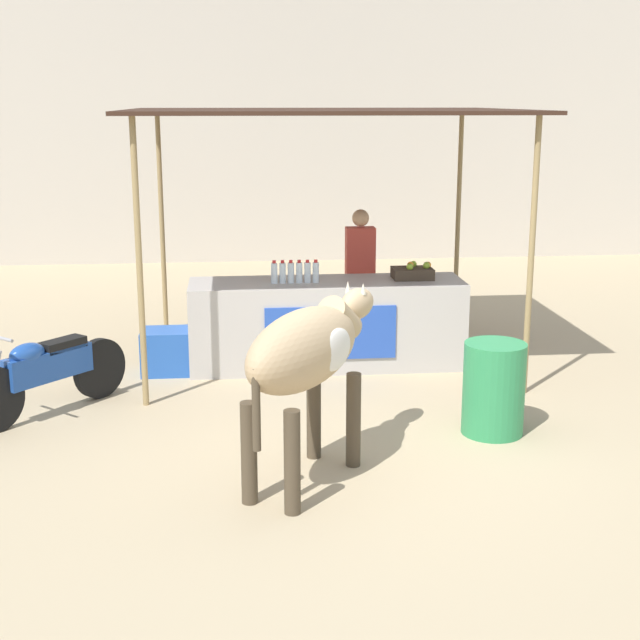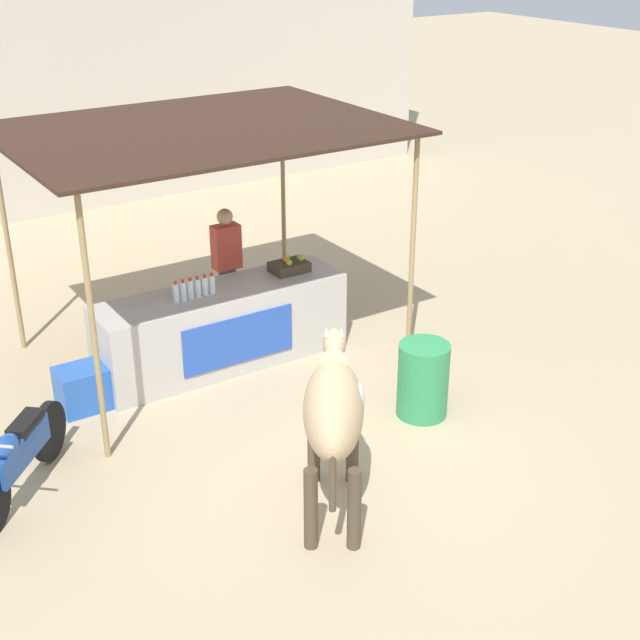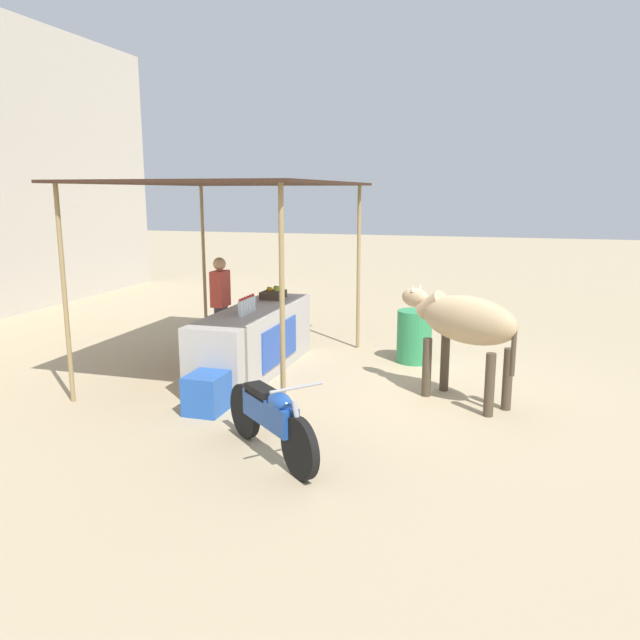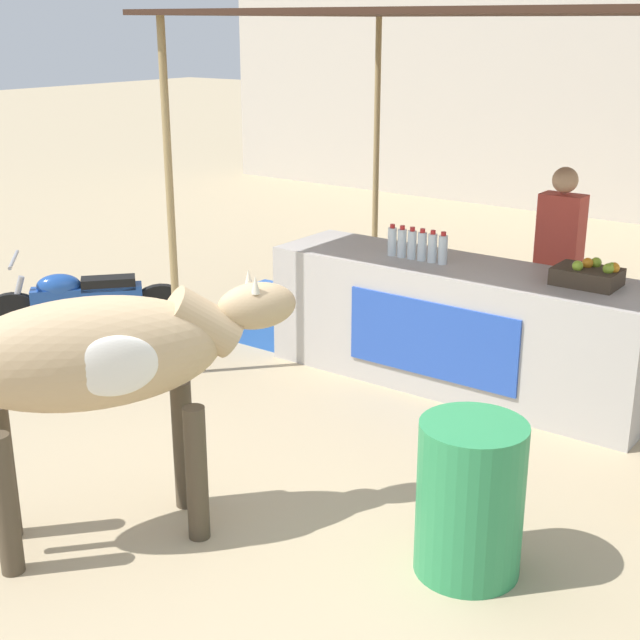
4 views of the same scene
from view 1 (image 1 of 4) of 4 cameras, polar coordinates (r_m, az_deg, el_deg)
The scene contains 11 objects.
ground_plane at distance 7.90m, azimuth 2.12°, elevation -7.53°, with size 60.00×60.00×0.00m, color tan.
building_wall_far at distance 16.44m, azimuth -2.19°, elevation 14.91°, with size 16.00×0.50×6.33m, color beige.
stall_counter at distance 9.84m, azimuth 0.43°, elevation -0.25°, with size 3.00×0.82×0.96m.
stall_awning at distance 9.84m, azimuth 0.26°, elevation 12.67°, with size 4.20×3.20×2.79m.
water_bottle_row at distance 9.63m, azimuth -1.61°, elevation 3.07°, with size 0.52×0.07×0.25m.
fruit_crate at distance 9.91m, azimuth 5.99°, elevation 3.06°, with size 0.44×0.32×0.18m.
vendor_behind_counter at distance 10.54m, azimuth 2.57°, elevation 2.77°, with size 0.34×0.22×1.65m.
cooler_box at distance 9.78m, azimuth -9.61°, elevation -1.99°, with size 0.60×0.44×0.48m, color blue.
water_barrel at distance 8.02m, azimuth 11.06°, elevation -4.33°, with size 0.55×0.55×0.83m, color #2D8C51.
cow at distance 6.72m, azimuth -0.75°, elevation -2.12°, with size 1.32×1.71×1.44m.
motorcycle_parked at distance 8.70m, azimuth -17.08°, elevation -3.14°, with size 1.26×1.40×0.90m.
Camera 1 is at (-1.01, -7.28, 2.90)m, focal length 50.00 mm.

